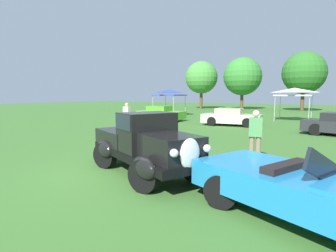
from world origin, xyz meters
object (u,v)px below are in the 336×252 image
(show_car_lime, at_px, (160,113))
(spectator_between_cars, at_px, (255,135))
(feature_pickup_truck, at_px, (146,143))
(canopy_tent_left_field, at_px, (169,92))
(spectator_near_truck, at_px, (127,116))
(show_car_cream, at_px, (231,117))
(canopy_tent_center_field, at_px, (294,91))
(neighbor_convertible, at_px, (314,191))

(show_car_lime, xyz_separation_m, spectator_between_cars, (10.33, -10.30, 0.31))
(feature_pickup_truck, bearing_deg, canopy_tent_left_field, 119.59)
(spectator_near_truck, bearing_deg, canopy_tent_left_field, 109.71)
(show_car_cream, xyz_separation_m, spectator_near_truck, (-4.28, -6.11, 0.31))
(show_car_cream, distance_m, canopy_tent_center_field, 7.02)
(canopy_tent_left_field, bearing_deg, spectator_between_cars, -50.82)
(show_car_cream, bearing_deg, spectator_near_truck, -125.00)
(spectator_near_truck, height_order, canopy_tent_left_field, canopy_tent_left_field)
(spectator_between_cars, relative_size, canopy_tent_center_field, 0.61)
(feature_pickup_truck, relative_size, neighbor_convertible, 0.98)
(feature_pickup_truck, height_order, show_car_cream, feature_pickup_truck)
(show_car_cream, height_order, canopy_tent_center_field, canopy_tent_center_field)
(canopy_tent_center_field, bearing_deg, feature_pickup_truck, -94.32)
(canopy_tent_left_field, bearing_deg, feature_pickup_truck, -60.41)
(spectator_between_cars, bearing_deg, canopy_tent_left_field, 129.18)
(spectator_near_truck, bearing_deg, show_car_lime, 106.32)
(feature_pickup_truck, distance_m, neighbor_convertible, 4.26)
(canopy_tent_center_field, bearing_deg, spectator_near_truck, -122.09)
(feature_pickup_truck, bearing_deg, canopy_tent_center_field, 85.68)
(feature_pickup_truck, height_order, canopy_tent_left_field, canopy_tent_left_field)
(show_car_cream, relative_size, canopy_tent_center_field, 1.51)
(canopy_tent_left_field, height_order, canopy_tent_center_field, same)
(feature_pickup_truck, height_order, spectator_between_cars, feature_pickup_truck)
(show_car_lime, distance_m, canopy_tent_center_field, 11.10)
(show_car_lime, xyz_separation_m, spectator_near_truck, (1.92, -6.54, 0.31))
(neighbor_convertible, bearing_deg, show_car_cream, 113.97)
(feature_pickup_truck, bearing_deg, spectator_between_cars, 50.58)
(show_car_cream, bearing_deg, feature_pickup_truck, -81.58)
(show_car_cream, height_order, spectator_near_truck, spectator_near_truck)
(spectator_near_truck, bearing_deg, show_car_cream, 55.00)
(show_car_lime, bearing_deg, feature_pickup_truck, -58.28)
(spectator_between_cars, height_order, canopy_tent_center_field, canopy_tent_center_field)
(feature_pickup_truck, relative_size, show_car_lime, 1.09)
(feature_pickup_truck, bearing_deg, spectator_near_truck, 133.38)
(neighbor_convertible, height_order, spectator_between_cars, spectator_between_cars)
(spectator_near_truck, bearing_deg, feature_pickup_truck, -46.62)
(neighbor_convertible, xyz_separation_m, canopy_tent_center_field, (-2.75, 19.47, 1.84))
(show_car_cream, xyz_separation_m, canopy_tent_left_field, (-8.48, 5.61, 1.82))
(show_car_lime, xyz_separation_m, canopy_tent_center_field, (9.47, 5.50, 1.82))
(show_car_lime, height_order, spectator_near_truck, spectator_near_truck)
(feature_pickup_truck, distance_m, show_car_cream, 12.76)
(spectator_between_cars, bearing_deg, canopy_tent_center_field, 93.11)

